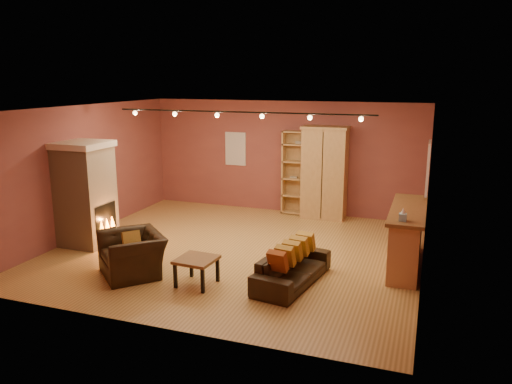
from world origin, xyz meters
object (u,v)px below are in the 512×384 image
at_px(armoire, 324,173).
at_px(bar_counter, 407,237).
at_px(fireplace, 86,194).
at_px(armchair, 132,247).
at_px(bookcase, 300,172).
at_px(loveseat, 292,262).
at_px(coffee_table, 197,262).

xyz_separation_m(armoire, bar_counter, (2.09, -2.68, -0.57)).
bearing_deg(bar_counter, armoire, 127.96).
bearing_deg(fireplace, armoire, 40.65).
bearing_deg(bar_counter, armchair, -155.81).
relative_size(bar_counter, armchair, 1.72).
bearing_deg(bookcase, loveseat, -76.83).
relative_size(armoire, bar_counter, 0.98).
height_order(fireplace, loveseat, fireplace).
relative_size(bookcase, armoire, 0.93).
height_order(bookcase, coffee_table, bookcase).
bearing_deg(fireplace, bookcase, 46.88).
bearing_deg(armchair, fireplace, -169.36).
bearing_deg(loveseat, armoire, 14.27).
relative_size(armchair, coffee_table, 2.03).
distance_m(loveseat, armchair, 2.78).
xyz_separation_m(bookcase, armchair, (-1.72, -4.85, -0.57)).
bearing_deg(armoire, armchair, -116.87).
bearing_deg(fireplace, coffee_table, -20.77).
xyz_separation_m(fireplace, armoire, (4.15, 3.57, 0.06)).
bearing_deg(armchair, coffee_table, 40.95).
distance_m(fireplace, bar_counter, 6.32).
relative_size(armoire, loveseat, 1.21).
relative_size(armoire, armchair, 1.70).
xyz_separation_m(fireplace, loveseat, (4.51, -0.56, -0.69)).
xyz_separation_m(bookcase, coffee_table, (-0.47, -4.89, -0.67)).
xyz_separation_m(bar_counter, coffee_table, (-3.21, -2.04, -0.16)).
distance_m(fireplace, armchair, 2.18).
distance_m(bookcase, armchair, 5.18).
xyz_separation_m(armoire, loveseat, (0.36, -4.13, -0.76)).
relative_size(bookcase, bar_counter, 0.92).
height_order(bar_counter, armchair, bar_counter).
bearing_deg(bookcase, armoire, -14.91).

